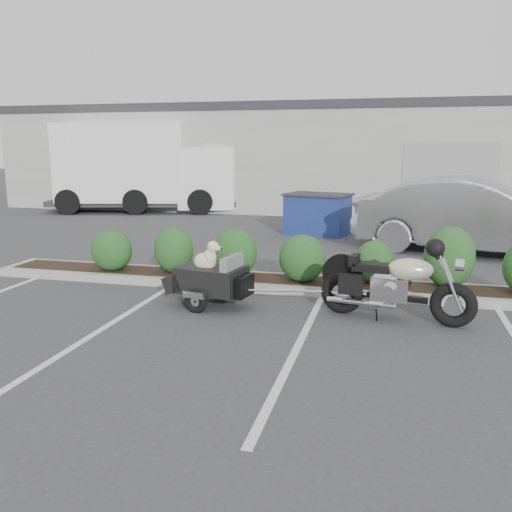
% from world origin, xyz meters
% --- Properties ---
extents(ground, '(90.00, 90.00, 0.00)m').
position_xyz_m(ground, '(0.00, 0.00, 0.00)').
color(ground, '#38383A').
rests_on(ground, ground).
extents(planter_kerb, '(12.00, 1.00, 0.15)m').
position_xyz_m(planter_kerb, '(1.00, 2.20, 0.07)').
color(planter_kerb, '#9E9E93').
rests_on(planter_kerb, ground).
extents(building, '(26.00, 10.00, 4.00)m').
position_xyz_m(building, '(0.00, 17.00, 2.00)').
color(building, '#9EA099').
rests_on(building, ground).
extents(motorcycle, '(2.20, 0.89, 1.27)m').
position_xyz_m(motorcycle, '(2.35, 0.82, 0.51)').
color(motorcycle, black).
rests_on(motorcycle, ground).
extents(pet_trailer, '(1.78, 1.01, 1.05)m').
position_xyz_m(pet_trailer, '(-0.43, 0.84, 0.44)').
color(pet_trailer, black).
rests_on(pet_trailer, ground).
extents(sedan, '(5.58, 3.04, 1.74)m').
position_xyz_m(sedan, '(4.08, 6.34, 0.87)').
color(sedan, '#A9A8B0').
rests_on(sedan, ground).
extents(dumpster, '(1.98, 1.57, 1.15)m').
position_xyz_m(dumpster, '(0.21, 8.28, 0.58)').
color(dumpster, navy).
rests_on(dumpster, ground).
extents(delivery_truck, '(7.50, 3.97, 3.27)m').
position_xyz_m(delivery_truck, '(-6.94, 12.24, 1.57)').
color(delivery_truck, white).
rests_on(delivery_truck, ground).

